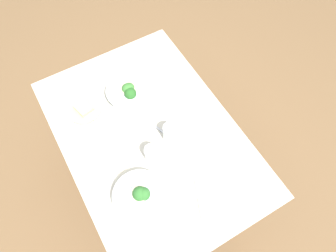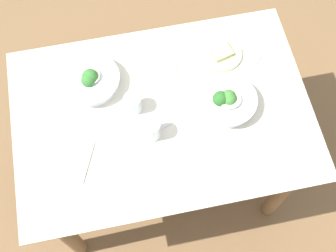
{
  "view_description": "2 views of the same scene",
  "coord_description": "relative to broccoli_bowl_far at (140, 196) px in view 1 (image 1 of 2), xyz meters",
  "views": [
    {
      "loc": [
        -0.66,
        0.28,
        2.13
      ],
      "look_at": [
        -0.01,
        -0.1,
        0.77
      ],
      "focal_mm": 33.78,
      "sensor_mm": 36.0,
      "label": 1
    },
    {
      "loc": [
        -0.13,
        -0.77,
        2.38
      ],
      "look_at": [
        0.01,
        -0.07,
        0.77
      ],
      "focal_mm": 48.3,
      "sensor_mm": 36.0,
      "label": 2
    }
  ],
  "objects": [
    {
      "name": "bread_side_plate",
      "position": [
        0.56,
        0.04,
        -0.03
      ],
      "size": [
        0.18,
        0.18,
        0.03
      ],
      "color": "#B7D684",
      "rests_on": "dining_table"
    },
    {
      "name": "broccoli_bowl_near",
      "position": [
        0.52,
        -0.2,
        0.0
      ],
      "size": [
        0.23,
        0.23,
        0.1
      ],
      "color": "white",
      "rests_on": "dining_table"
    },
    {
      "name": "dining_table",
      "position": [
        0.26,
        -0.19,
        -0.18
      ],
      "size": [
        1.19,
        0.82,
        0.75
      ],
      "color": "beige",
      "rests_on": "ground_plane"
    },
    {
      "name": "ground_plane",
      "position": [
        0.26,
        -0.19,
        -0.79
      ],
      "size": [
        6.0,
        6.0,
        0.0
      ],
      "primitive_type": "plane",
      "color": "brown"
    },
    {
      "name": "water_glass_side",
      "position": [
        0.2,
        -0.27,
        0.01
      ],
      "size": [
        0.07,
        0.07,
        0.1
      ],
      "primitive_type": "cylinder",
      "color": "silver",
      "rests_on": "dining_table"
    },
    {
      "name": "napkin_folded_upper",
      "position": [
        0.26,
        0.0,
        -0.03
      ],
      "size": [
        0.21,
        0.16,
        0.01
      ],
      "primitive_type": "cube",
      "rotation": [
        0.0,
        0.0,
        0.06
      ],
      "color": "#B1A997",
      "rests_on": "dining_table"
    },
    {
      "name": "fork_by_near_bowl",
      "position": [
        0.74,
        0.12,
        -0.03
      ],
      "size": [
        0.11,
        0.04,
        0.0
      ],
      "rotation": [
        0.0,
        0.0,
        0.31
      ],
      "color": "#B7B7BC",
      "rests_on": "dining_table"
    },
    {
      "name": "table_knife_left",
      "position": [
        0.3,
        -0.23,
        -0.03
      ],
      "size": [
        0.18,
        0.06,
        0.0
      ],
      "primitive_type": "cube",
      "rotation": [
        0.0,
        0.0,
        3.44
      ],
      "color": "#B7B7BC",
      "rests_on": "dining_table"
    },
    {
      "name": "fork_by_far_bowl",
      "position": [
        0.72,
        -0.01,
        -0.03
      ],
      "size": [
        0.08,
        0.08,
        0.0
      ],
      "rotation": [
        0.0,
        0.0,
        0.77
      ],
      "color": "#B7B7BC",
      "rests_on": "dining_table"
    },
    {
      "name": "napkin_folded_lower",
      "position": [
        -0.15,
        -0.3,
        -0.03
      ],
      "size": [
        0.25,
        0.23,
        0.01
      ],
      "primitive_type": "cube",
      "rotation": [
        0.0,
        0.0,
        -0.4
      ],
      "color": "#B1A997",
      "rests_on": "dining_table"
    },
    {
      "name": "broccoli_bowl_far",
      "position": [
        0.0,
        0.0,
        0.0
      ],
      "size": [
        0.24,
        0.24,
        0.1
      ],
      "color": "white",
      "rests_on": "dining_table"
    },
    {
      "name": "water_glass_center",
      "position": [
        0.15,
        -0.14,
        0.01
      ],
      "size": [
        0.07,
        0.07,
        0.09
      ],
      "primitive_type": "cylinder",
      "color": "silver",
      "rests_on": "dining_table"
    }
  ]
}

